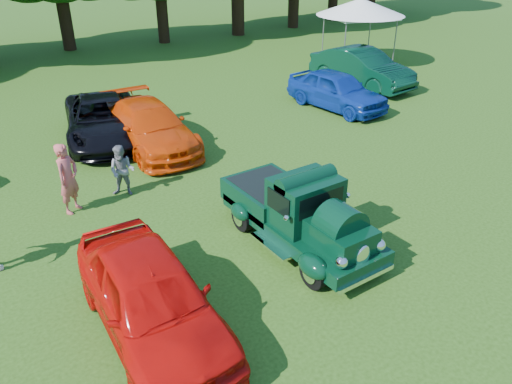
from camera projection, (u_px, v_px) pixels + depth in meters
ground at (291, 256)px, 11.41m from camera, size 120.00×120.00×0.00m
hero_pickup at (299, 214)px, 11.56m from camera, size 2.10×4.51×1.76m
red_convertible at (151, 297)px, 8.93m from camera, size 2.10×4.69×1.57m
back_car_black at (103, 119)px, 17.35m from camera, size 3.73×5.74×1.47m
back_car_orange at (150, 127)px, 16.68m from camera, size 2.36×5.24×1.49m
back_car_blue at (337, 90)px, 20.35m from camera, size 2.21×4.64×1.53m
back_car_green at (362, 68)px, 23.20m from camera, size 2.18×5.30×1.71m
spectator_pink at (68, 178)px, 12.78m from camera, size 0.83×0.78×1.90m
spectator_grey at (122, 171)px, 13.68m from camera, size 0.90×0.88×1.47m
canopy_tent at (361, 7)px, 25.76m from camera, size 5.80×5.80×3.43m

